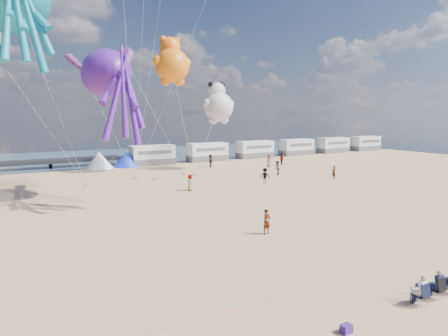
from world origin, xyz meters
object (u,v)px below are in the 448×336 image
beachgoer_2 (265,176)px  sandbag_b (155,179)px  windsock_right (80,67)px  beachgoer_4 (211,161)px  beachgoer_0 (190,183)px  beachgoer_3 (282,159)px  kite_panda (219,107)px  motorhome_4 (333,145)px  beachgoer_6 (269,161)px  sandbag_a (87,186)px  cooler_navy (421,286)px  beachgoer_5 (334,173)px  cooler_purple (346,329)px  kite_octopus_purple (106,73)px  kite_teddy_orange (172,66)px  sandbag_c (194,175)px  sandbag_e (135,178)px  sandbag_d (185,174)px  tent_blue (127,159)px  motorhome_1 (207,152)px  motorhome_5 (366,143)px  windsock_mid (127,61)px  tent_white (99,160)px  motorhome_3 (296,147)px  motorhome_0 (152,155)px  beachgoer_1 (277,168)px  motorhome_2 (255,149)px

beachgoer_2 → sandbag_b: (-9.99, 8.24, -0.75)m
windsock_right → beachgoer_4: bearing=-2.4°
beachgoer_0 → beachgoer_3: (21.28, 11.96, 0.06)m
kite_panda → motorhome_4: bearing=23.5°
beachgoer_6 → sandbag_a: size_ratio=3.61×
cooler_navy → beachgoer_5: bearing=51.6°
cooler_purple → cooler_navy: bearing=8.6°
kite_octopus_purple → kite_teddy_orange: size_ratio=1.41×
beachgoer_4 → sandbag_c: bearing=150.8°
cooler_purple → beachgoer_4: 45.40m
cooler_purple → beachgoer_0: bearing=76.2°
beachgoer_6 → sandbag_e: 20.29m
sandbag_c → sandbag_d: same height
tent_blue → motorhome_1: bearing=0.0°
windsock_right → cooler_navy: bearing=-97.6°
motorhome_1 → sandbag_c: (-8.79, -12.91, -1.39)m
motorhome_5 → beachgoer_5: (-33.41, -23.71, -0.70)m
tent_blue → windsock_right: (-8.33, -12.29, 11.55)m
sandbag_d → windsock_right: 17.83m
motorhome_4 → sandbag_a: (-50.62, -14.05, -1.39)m
sandbag_a → windsock_mid: bearing=-53.8°
tent_blue → tent_white: bearing=180.0°
motorhome_4 → tent_white: motorhome_4 is taller
motorhome_3 → motorhome_5: same height
motorhome_0 → beachgoer_6: size_ratio=3.65×
motorhome_5 → beachgoer_0: size_ratio=3.93×
motorhome_1 → sandbag_c: size_ratio=13.20×
motorhome_1 → windsock_mid: windsock_mid is taller
motorhome_0 → beachgoer_2: size_ratio=3.85×
beachgoer_3 → beachgoer_5: bearing=-124.4°
motorhome_4 → sandbag_b: 44.79m
motorhome_0 → beachgoer_1: size_ratio=3.59×
beachgoer_3 → windsock_mid: windsock_mid is taller
motorhome_4 → sandbag_c: 39.49m
motorhome_1 → cooler_navy: (-14.40, -47.65, -1.35)m
motorhome_2 → sandbag_c: 22.43m
motorhome_3 → beachgoer_0: size_ratio=3.93×
cooler_navy → sandbag_c: bearing=80.8°
windsock_mid → beachgoer_4: bearing=59.6°
motorhome_5 → kite_panda: 42.65m
motorhome_2 → motorhome_3: same height
motorhome_3 → motorhome_1: bearing=180.0°
cooler_navy → sandbag_c: (5.61, 34.73, -0.04)m
cooler_purple → sandbag_d: 38.66m
motorhome_1 → windsock_mid: size_ratio=1.24×
sandbag_e → kite_octopus_purple: kite_octopus_purple is taller
motorhome_1 → kite_panda: size_ratio=0.95×
tent_white → beachgoer_6: tent_white is taller
motorhome_1 → tent_blue: (-13.50, 0.00, -0.30)m
beachgoer_6 → sandbag_e: size_ratio=3.61×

